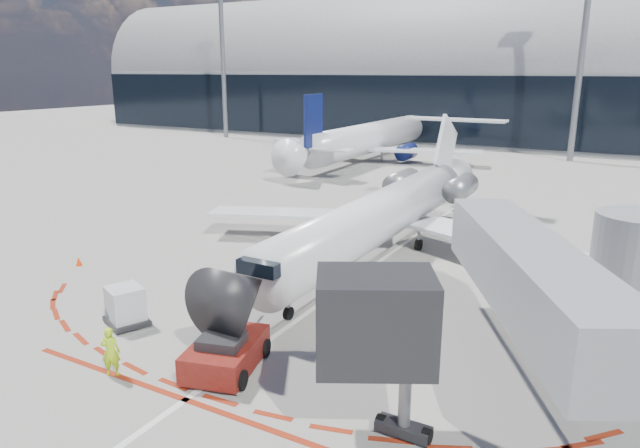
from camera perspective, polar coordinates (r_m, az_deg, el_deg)
The scene contains 13 objects.
ground at distance 28.09m, azimuth 2.63°, elevation -6.14°, with size 260.00×260.00×0.00m, color gray.
apron_centerline at distance 29.78m, azimuth 4.36°, elevation -4.90°, with size 0.25×40.00×0.01m, color silver.
apron_stop_bar at distance 19.52m, azimuth -13.31°, elevation -16.74°, with size 14.00×0.25×0.01m, color maroon.
terminal_building at distance 89.22m, azimuth 22.19°, elevation 12.98°, with size 150.00×24.15×24.00m.
jet_bridge at distance 21.76m, azimuth 22.75°, elevation -5.35°, with size 10.03×15.20×4.90m.
light_mast_west at distance 91.19m, azimuth -9.70°, elevation 16.38°, with size 0.70×0.70×25.00m, color slate.
light_mast_centre at distance 71.82m, azimuth 24.76°, elevation 15.65°, with size 0.70×0.70×25.00m, color slate.
regional_jet at distance 32.56m, azimuth 6.67°, elevation 1.23°, with size 23.46×28.93×7.24m.
pushback_tug at distance 20.73m, azimuth -9.40°, elevation -12.57°, with size 2.97×5.46×1.39m.
ramp_worker at distance 21.20m, azimuth -20.22°, elevation -11.87°, with size 0.65×0.43×1.79m, color #B0E518.
uld_container at distance 24.99m, azimuth -18.88°, elevation -7.78°, with size 2.16×2.03×1.62m.
safety_cone_left at distance 33.38m, azimuth -22.98°, elevation -3.45°, with size 0.34×0.34×0.47m, color #FF3A05.
bg_airliner_0 at distance 67.28m, azimuth 5.01°, elevation 10.65°, with size 30.89×32.71×10.00m, color silver, non-canonical shape.
Camera 1 is at (11.58, -23.48, 10.18)m, focal length 32.00 mm.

